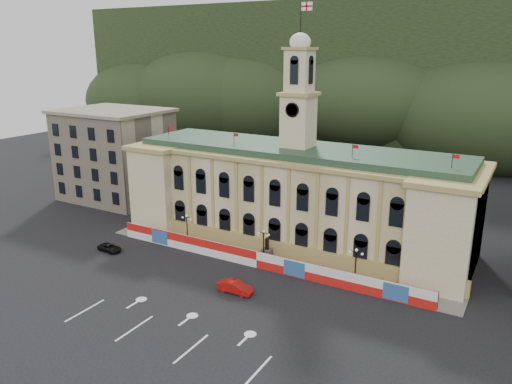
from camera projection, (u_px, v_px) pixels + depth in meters
The scene contains 13 objects.
ground at pixel (195, 314), 59.63m from camera, with size 260.00×260.00×0.00m, color black.
lane_markings at pixel (168, 334), 55.47m from camera, with size 26.00×10.00×0.02m, color white, non-canonical shape.
hill_ridge at pixel (426, 85), 155.84m from camera, with size 230.00×80.00×64.00m.
city_hall at pixel (296, 194), 80.47m from camera, with size 56.20×17.60×37.10m.
side_building_left at pixel (115, 154), 103.34m from camera, with size 21.00×17.00×18.60m.
hoarding_fence at pixel (257, 260), 71.81m from camera, with size 50.00×0.44×2.50m.
pavement at pixel (266, 260), 74.40m from camera, with size 56.00×5.50×0.16m, color slate.
statue at pixel (267, 253), 74.30m from camera, with size 1.40×1.40×3.72m.
lamp_left at pixel (187, 227), 79.63m from camera, with size 1.96×0.44×5.15m.
lamp_center at pixel (264, 243), 72.94m from camera, with size 1.96×0.44×5.15m.
lamp_right at pixel (356, 263), 66.26m from camera, with size 1.96×0.44×5.15m.
red_sedan at pixel (235, 287), 64.60m from camera, with size 4.86×1.80×1.59m, color #AA0F0C.
black_suv at pixel (110, 248), 77.83m from camera, with size 4.24×2.18×1.14m, color black.
Camera 1 is at (32.82, -42.52, 30.62)m, focal length 35.00 mm.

